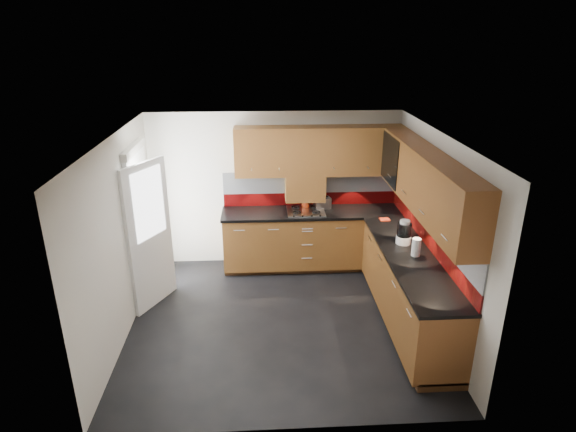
{
  "coord_description": "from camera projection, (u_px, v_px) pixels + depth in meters",
  "views": [
    {
      "loc": [
        -0.21,
        -5.29,
        3.54
      ],
      "look_at": [
        0.13,
        0.65,
        1.2
      ],
      "focal_mm": 30.0,
      "sensor_mm": 36.0,
      "label": 1
    }
  ],
  "objects": [
    {
      "name": "paper_towel",
      "position": [
        416.0,
        247.0,
        5.83
      ],
      "size": [
        0.14,
        0.14,
        0.22
      ],
      "primitive_type": "cylinder",
      "rotation": [
        0.0,
        0.0,
        -0.35
      ],
      "color": "white",
      "rests_on": "countertop"
    },
    {
      "name": "orange_cloth",
      "position": [
        385.0,
        219.0,
        6.96
      ],
      "size": [
        0.14,
        0.13,
        0.01
      ],
      "primitive_type": "cube",
      "rotation": [
        0.0,
        0.0,
        0.05
      ],
      "color": "#F13C1A",
      "rests_on": "countertop"
    },
    {
      "name": "toaster",
      "position": [
        322.0,
        203.0,
        7.38
      ],
      "size": [
        0.27,
        0.21,
        0.18
      ],
      "color": "silver",
      "rests_on": "countertop"
    },
    {
      "name": "back_door",
      "position": [
        145.0,
        228.0,
        6.44
      ],
      "size": [
        0.42,
        1.19,
        2.04
      ],
      "color": "white",
      "rests_on": "room"
    },
    {
      "name": "countertop",
      "position": [
        355.0,
        232.0,
        6.59
      ],
      "size": [
        2.72,
        3.22,
        0.04
      ],
      "color": "black",
      "rests_on": "base_cabinets"
    },
    {
      "name": "utensil_pot",
      "position": [
        306.0,
        202.0,
        7.4
      ],
      "size": [
        0.12,
        0.12,
        0.42
      ],
      "color": "red",
      "rests_on": "countertop"
    },
    {
      "name": "extractor_hood",
      "position": [
        305.0,
        187.0,
        7.29
      ],
      "size": [
        0.6,
        0.33,
        0.4
      ],
      "primitive_type": "cube",
      "color": "brown",
      "rests_on": "room"
    },
    {
      "name": "upper_cabinets",
      "position": [
        370.0,
        166.0,
        6.34
      ],
      "size": [
        2.5,
        3.2,
        0.72
      ],
      "color": "brown",
      "rests_on": "room"
    },
    {
      "name": "glass_cabinet",
      "position": [
        400.0,
        158.0,
        6.62
      ],
      "size": [
        0.32,
        0.8,
        0.66
      ],
      "color": "black",
      "rests_on": "room"
    },
    {
      "name": "base_cabinets",
      "position": [
        354.0,
        263.0,
        6.78
      ],
      "size": [
        2.7,
        3.2,
        0.95
      ],
      "color": "brown",
      "rests_on": "room"
    },
    {
      "name": "food_processor",
      "position": [
        404.0,
        233.0,
        6.15
      ],
      "size": [
        0.19,
        0.19,
        0.32
      ],
      "color": "white",
      "rests_on": "countertop"
    },
    {
      "name": "gas_hob",
      "position": [
        306.0,
        211.0,
        7.26
      ],
      "size": [
        0.56,
        0.5,
        0.04
      ],
      "color": "silver",
      "rests_on": "countertop"
    },
    {
      "name": "backsplash",
      "position": [
        369.0,
        206.0,
        6.71
      ],
      "size": [
        2.7,
        3.2,
        0.54
      ],
      "color": "maroon",
      "rests_on": "countertop"
    },
    {
      "name": "room",
      "position": [
        280.0,
        213.0,
        5.67
      ],
      "size": [
        4.0,
        3.8,
        2.64
      ],
      "color": "black"
    }
  ]
}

